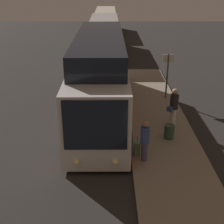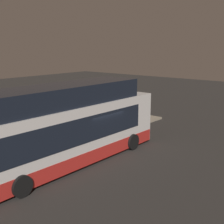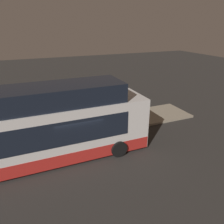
% 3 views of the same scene
% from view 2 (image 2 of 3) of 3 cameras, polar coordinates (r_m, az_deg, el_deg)
% --- Properties ---
extents(ground, '(80.00, 80.00, 0.00)m').
position_cam_2_polar(ground, '(17.72, -3.22, -7.88)').
color(ground, '#2B2826').
extents(platform, '(20.00, 3.09, 0.16)m').
position_cam_2_polar(platform, '(19.86, -9.92, -5.56)').
color(platform, gray).
rests_on(platform, ground).
extents(bus_lead, '(11.93, 2.88, 4.15)m').
position_cam_2_polar(bus_lead, '(16.02, -8.67, -3.24)').
color(bus_lead, silver).
rests_on(bus_lead, ground).
extents(passenger_boarding, '(0.35, 0.35, 1.71)m').
position_cam_2_polar(passenger_boarding, '(21.04, -1.44, -1.48)').
color(passenger_boarding, '#4C476B').
rests_on(passenger_boarding, platform).
extents(passenger_waiting, '(0.63, 0.65, 1.85)m').
position_cam_2_polar(passenger_waiting, '(20.06, -11.35, -2.23)').
color(passenger_waiting, silver).
rests_on(passenger_waiting, platform).
extents(suitcase, '(0.37, 0.24, 0.82)m').
position_cam_2_polar(suitcase, '(20.71, -1.79, -3.57)').
color(suitcase, '#598C59').
rests_on(suitcase, platform).
extents(trash_bin, '(0.44, 0.44, 0.65)m').
position_cam_2_polar(trash_bin, '(20.82, -7.49, -3.48)').
color(trash_bin, '#2D4C33').
rests_on(trash_bin, platform).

